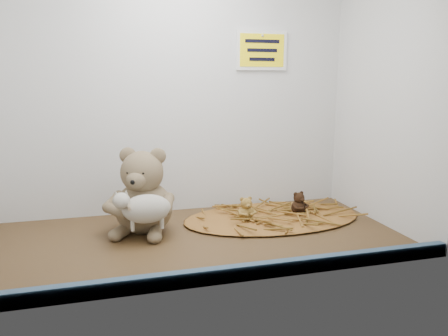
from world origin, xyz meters
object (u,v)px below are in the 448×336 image
object	(u,v)px
mini_teddy_tan	(246,207)
mini_teddy_brown	(299,202)
toy_lamb	(147,209)
main_teddy	(143,190)

from	to	relation	value
mini_teddy_tan	mini_teddy_brown	size ratio (longest dim) A/B	1.01
toy_lamb	main_teddy	bearing A→B (deg)	90.00
toy_lamb	mini_teddy_brown	bearing A→B (deg)	12.46
mini_teddy_brown	toy_lamb	bearing A→B (deg)	173.98
main_teddy	mini_teddy_brown	world-z (taller)	main_teddy
mini_teddy_brown	main_teddy	bearing A→B (deg)	163.97
main_teddy	toy_lamb	world-z (taller)	main_teddy
main_teddy	toy_lamb	xyz separation A→B (cm)	(0.00, -9.16, -3.04)
toy_lamb	mini_teddy_brown	distance (cm)	52.84
toy_lamb	mini_teddy_tan	size ratio (longest dim) A/B	2.34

